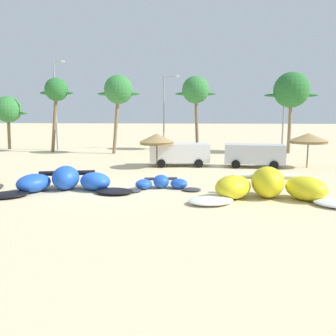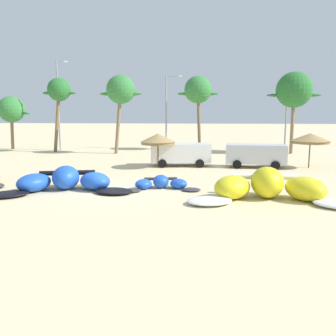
{
  "view_description": "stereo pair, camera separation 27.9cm",
  "coord_description": "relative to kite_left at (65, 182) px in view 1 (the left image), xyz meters",
  "views": [
    {
      "loc": [
        4.62,
        -19.08,
        4.3
      ],
      "look_at": [
        2.99,
        2.0,
        1.0
      ],
      "focal_mm": 37.64,
      "sensor_mm": 36.0,
      "label": 1
    },
    {
      "loc": [
        4.9,
        -19.05,
        4.3
      ],
      "look_at": [
        2.99,
        2.0,
        1.0
      ],
      "focal_mm": 37.64,
      "sensor_mm": 36.0,
      "label": 2
    }
  ],
  "objects": [
    {
      "name": "palm_center_right",
      "position": [
        17.3,
        20.04,
        6.16
      ],
      "size": [
        5.61,
        3.74,
        8.6
      ],
      "color": "#7F6647",
      "rests_on": "ground"
    },
    {
      "name": "kite_left_of_center",
      "position": [
        5.32,
        0.95,
        -0.22
      ],
      "size": [
        4.56,
        2.43,
        0.77
      ],
      "color": "#333338",
      "rests_on": "ground"
    },
    {
      "name": "beach_umbrella_near_van",
      "position": [
        4.22,
        8.74,
        1.78
      ],
      "size": [
        2.78,
        2.78,
        2.72
      ],
      "color": "brown",
      "rests_on": "ground"
    },
    {
      "name": "lamppost_east_center",
      "position": [
        17.3,
        22.15,
        4.19
      ],
      "size": [
        2.05,
        0.24,
        8.29
      ],
      "color": "gray",
      "rests_on": "ground"
    },
    {
      "name": "kite_left",
      "position": [
        0.0,
        0.0,
        0.0
      ],
      "size": [
        7.7,
        4.5,
        1.34
      ],
      "color": "black",
      "rests_on": "ground"
    },
    {
      "name": "palm_left_of_gap",
      "position": [
        -0.86,
        18.36,
        6.13
      ],
      "size": [
        4.52,
        3.01,
        8.27
      ],
      "color": "#7F6647",
      "rests_on": "ground"
    },
    {
      "name": "lamppost_west_center",
      "position": [
        3.6,
        23.8,
        4.41
      ],
      "size": [
        1.99,
        0.24,
        8.74
      ],
      "color": "gray",
      "rests_on": "ground"
    },
    {
      "name": "lamppost_west",
      "position": [
        -8.81,
        21.33,
        5.11
      ],
      "size": [
        1.43,
        0.24,
        10.23
      ],
      "color": "gray",
      "rests_on": "ground"
    },
    {
      "name": "beach_umbrella_middle",
      "position": [
        16.16,
        9.79,
        1.84
      ],
      "size": [
        3.04,
        3.04,
        2.75
      ],
      "color": "brown",
      "rests_on": "ground"
    },
    {
      "name": "palm_left",
      "position": [
        -7.93,
        19.29,
        6.15
      ],
      "size": [
        3.77,
        2.52,
        8.11
      ],
      "color": "brown",
      "rests_on": "ground"
    },
    {
      "name": "parked_car_second",
      "position": [
        5.83,
        9.95,
        0.58
      ],
      "size": [
        5.0,
        2.66,
        1.84
      ],
      "color": "white",
      "rests_on": "ground"
    },
    {
      "name": "palm_center_left",
      "position": [
        7.21,
        22.67,
        6.35
      ],
      "size": [
        4.7,
        3.13,
        8.54
      ],
      "color": "brown",
      "rests_on": "ground"
    },
    {
      "name": "kite_center",
      "position": [
        10.97,
        -1.09,
        0.1
      ],
      "size": [
        8.52,
        3.95,
        1.59
      ],
      "color": "white",
      "rests_on": "ground"
    },
    {
      "name": "ground_plane",
      "position": [
        2.61,
        0.3,
        -0.51
      ],
      "size": [
        260.0,
        260.0,
        0.0
      ],
      "primitive_type": "plane",
      "color": "beige"
    },
    {
      "name": "parked_van",
      "position": [
        11.86,
        9.69,
        0.58
      ],
      "size": [
        4.83,
        2.53,
        1.84
      ],
      "color": "silver",
      "rests_on": "ground"
    },
    {
      "name": "palm_leftmost",
      "position": [
        -15.01,
        22.0,
        4.19
      ],
      "size": [
        4.66,
        3.11,
        6.32
      ],
      "color": "brown",
      "rests_on": "ground"
    }
  ]
}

